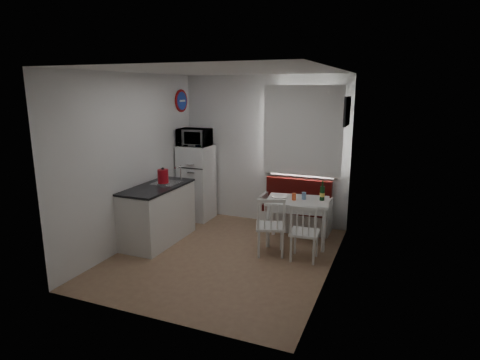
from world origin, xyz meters
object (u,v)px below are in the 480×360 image
(chair_left, at_px, (269,220))
(wine_bottle, at_px, (322,191))
(dining_table, at_px, (298,204))
(microwave, at_px, (194,137))
(chair_right, at_px, (303,227))
(kettle, at_px, (163,176))
(kitchen_counter, at_px, (158,213))
(bench, at_px, (296,213))
(fridge, at_px, (197,182))

(chair_left, distance_m, wine_bottle, 1.02)
(dining_table, height_order, microwave, microwave)
(dining_table, xyz_separation_m, microwave, (-2.02, 0.45, 0.90))
(chair_left, xyz_separation_m, chair_right, (0.50, 0.01, -0.03))
(microwave, xyz_separation_m, kettle, (0.03, -1.09, -0.49))
(kettle, bearing_deg, wine_bottle, 17.57)
(microwave, bearing_deg, kitchen_counter, -90.94)
(kitchen_counter, relative_size, bench, 1.11)
(dining_table, xyz_separation_m, fridge, (-2.02, 0.50, 0.06))
(kitchen_counter, relative_size, chair_right, 2.98)
(chair_right, bearing_deg, wine_bottle, 78.98)
(kettle, bearing_deg, dining_table, 17.86)
(chair_right, height_order, wine_bottle, wine_bottle)
(bench, xyz_separation_m, wine_bottle, (0.53, -0.51, 0.57))
(kitchen_counter, bearing_deg, wine_bottle, 19.47)
(chair_left, distance_m, kettle, 1.81)
(chair_right, xyz_separation_m, microwave, (-2.27, 1.10, 1.01))
(dining_table, distance_m, microwave, 2.26)
(chair_right, distance_m, kettle, 2.31)
(kitchen_counter, distance_m, microwave, 1.60)
(bench, relative_size, dining_table, 1.16)
(kitchen_counter, xyz_separation_m, wine_bottle, (2.39, 0.85, 0.40))
(kitchen_counter, distance_m, chair_right, 2.30)
(chair_left, relative_size, kettle, 1.96)
(fridge, bearing_deg, bench, 3.33)
(dining_table, xyz_separation_m, wine_bottle, (0.35, 0.10, 0.23))
(kitchen_counter, bearing_deg, chair_right, 2.29)
(bench, xyz_separation_m, kettle, (-1.82, -1.25, 0.75))
(dining_table, bearing_deg, chair_left, -119.33)
(microwave, height_order, wine_bottle, microwave)
(kitchen_counter, distance_m, kettle, 0.59)
(microwave, xyz_separation_m, wine_bottle, (2.37, -0.35, -0.66))
(bench, xyz_separation_m, chair_right, (0.43, -1.26, 0.23))
(wine_bottle, bearing_deg, bench, 136.21)
(chair_left, height_order, kettle, kettle)
(bench, height_order, chair_left, chair_left)
(kitchen_counter, xyz_separation_m, microwave, (0.02, 1.19, 1.06))
(chair_right, distance_m, wine_bottle, 0.84)
(kitchen_counter, xyz_separation_m, chair_right, (2.29, 0.09, 0.05))
(bench, relative_size, fridge, 0.87)
(fridge, xyz_separation_m, microwave, (0.00, -0.05, 0.84))
(dining_table, bearing_deg, bench, 97.71)
(kettle, distance_m, wine_bottle, 2.47)
(chair_right, bearing_deg, kitchen_counter, 178.81)
(chair_left, bearing_deg, fridge, 127.64)
(dining_table, distance_m, wine_bottle, 0.43)
(kitchen_counter, xyz_separation_m, fridge, (0.02, 1.24, 0.23))
(bench, xyz_separation_m, dining_table, (0.18, -0.61, 0.34))
(bench, height_order, dining_table, bench)
(kitchen_counter, distance_m, dining_table, 2.18)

